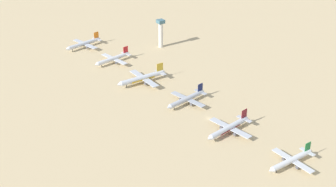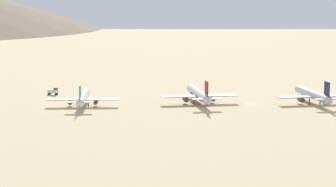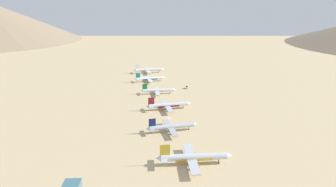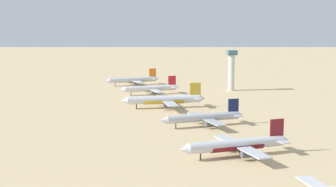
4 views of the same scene
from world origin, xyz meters
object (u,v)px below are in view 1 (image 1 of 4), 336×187
Objects in this scene: parked_jet_4 at (229,128)px; control_tower at (161,32)px; parked_jet_5 at (292,160)px; parked_jet_1 at (113,59)px; parked_jet_2 at (143,78)px; parked_jet_0 at (84,44)px; parked_jet_3 at (187,99)px.

parked_jet_4 is 184.81m from control_tower.
parked_jet_1 is at bearing -84.29° from parked_jet_5.
parked_jet_2 is 1.11× the size of parked_jet_4.
parked_jet_2 is at bearing 94.75° from parked_jet_0.
parked_jet_0 reaches higher than parked_jet_1.
parked_jet_1 is 56.12m from parked_jet_2.
parked_jet_3 is at bearing 97.12° from parked_jet_0.
parked_jet_4 reaches higher than parked_jet_5.
parked_jet_2 is 1.70× the size of control_tower.
parked_jet_1 is 223.48m from parked_jet_5.
parked_jet_3 is at bearing 96.56° from parked_jet_1.
parked_jet_0 is 221.24m from parked_jet_4.
parked_jet_1 reaches higher than parked_jet_5.
parked_jet_5 is at bearing 94.87° from parked_jet_3.
parked_jet_0 is 1.03× the size of parked_jet_1.
parked_jet_3 is (-20.51, 164.34, -0.10)m from parked_jet_0.
parked_jet_2 reaches higher than parked_jet_5.
parked_jet_0 is 277.49m from parked_jet_5.
parked_jet_3 is 1.47× the size of control_tower.
parked_jet_0 is at bearing -84.64° from parked_jet_4.
parked_jet_1 is 0.95× the size of parked_jet_4.
parked_jet_5 is at bearing 95.71° from parked_jet_1.
control_tower reaches higher than parked_jet_0.
parked_jet_2 is 55.92m from parked_jet_3.
control_tower reaches higher than parked_jet_4.
parked_jet_5 is 236.97m from control_tower.
parked_jet_5 is (-20.91, 166.26, -0.83)m from parked_jet_2.
parked_jet_1 is 64.71m from control_tower.
parked_jet_1 is 167.28m from parked_jet_4.
parked_jet_4 is at bearing 95.36° from parked_jet_0.
parked_jet_1 is 0.99× the size of parked_jet_3.
parked_jet_0 is 0.88× the size of parked_jet_2.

